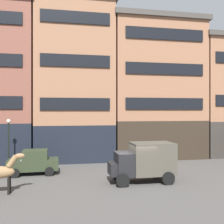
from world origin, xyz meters
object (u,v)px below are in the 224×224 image
(pedestrian_officer, at_px, (133,157))
(sedan_light, at_px, (34,162))
(draft_horse, at_px, (1,172))
(streetlamp_curbside, at_px, (9,137))
(delivery_truck_near, at_px, (144,161))

(pedestrian_officer, bearing_deg, sedan_light, -178.12)
(sedan_light, bearing_deg, draft_horse, -105.69)
(streetlamp_curbside, bearing_deg, pedestrian_officer, -8.00)
(pedestrian_officer, distance_m, streetlamp_curbside, 10.13)
(delivery_truck_near, relative_size, streetlamp_curbside, 1.06)
(draft_horse, distance_m, delivery_truck_near, 8.87)
(pedestrian_officer, xyz_separation_m, streetlamp_curbside, (-9.89, 1.39, 1.69))
(streetlamp_curbside, bearing_deg, sedan_light, -37.58)
(pedestrian_officer, relative_size, streetlamp_curbside, 0.44)
(sedan_light, distance_m, pedestrian_officer, 7.76)
(sedan_light, height_order, streetlamp_curbside, streetlamp_curbside)
(draft_horse, height_order, delivery_truck_near, delivery_truck_near)
(sedan_light, height_order, pedestrian_officer, sedan_light)
(delivery_truck_near, relative_size, sedan_light, 1.16)
(pedestrian_officer, bearing_deg, delivery_truck_near, -93.18)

